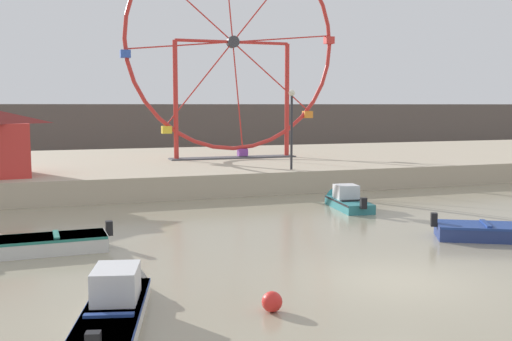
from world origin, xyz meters
name	(u,v)px	position (x,y,z in m)	size (l,w,h in m)	color
ground_plane	(398,281)	(0.00, 0.00, 0.00)	(240.00, 240.00, 0.00)	gray
quay_promenade	(189,167)	(0.00, 23.44, 0.55)	(110.00, 18.51, 1.10)	#B7A88E
distant_town_skyline	(138,127)	(0.00, 45.92, 2.20)	(140.00, 3.00, 4.40)	#564C47
motorboat_white_red_stripe	(119,297)	(-6.76, 0.07, 0.29)	(2.29, 5.35, 1.38)	silver
motorboat_pale_grey	(7,247)	(-9.32, 5.87, 0.26)	(5.10, 1.48, 1.27)	silver
motorboat_teal_painted	(344,200)	(3.78, 10.27, 0.29)	(1.57, 4.00, 1.32)	teal
ferris_wheel_red_frame	(233,46)	(2.51, 22.43, 7.87)	(13.26, 1.20, 13.47)	red
promenade_lamp_near	(292,118)	(3.41, 15.29, 3.70)	(0.32, 0.32, 3.99)	#2D2D33
mooring_buoy_orange	(272,302)	(-3.73, -1.06, 0.22)	(0.44, 0.44, 0.44)	red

